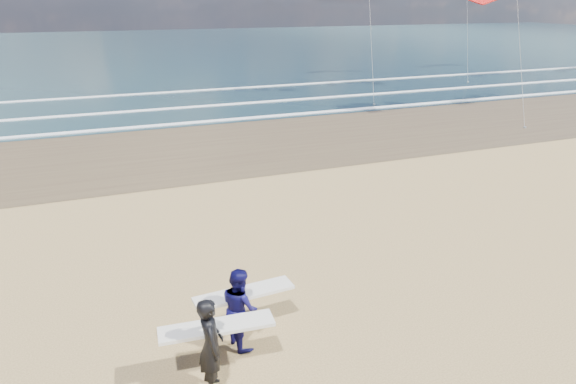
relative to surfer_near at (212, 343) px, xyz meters
name	(u,v)px	position (x,y,z in m)	size (l,w,h in m)	color
wet_sand_strip	(459,119)	(19.51, 17.39, -0.99)	(220.00, 12.00, 0.01)	brown
ocean	(230,47)	(19.51, 71.39, -0.99)	(220.00, 100.00, 0.02)	#182E36
foam_breakers	(376,92)	(19.51, 27.49, -0.94)	(220.00, 11.70, 0.05)	white
surfer_near	(212,343)	(0.00, 0.00, 0.00)	(2.23, 1.08, 1.96)	black
surfer_far	(240,306)	(0.87, 1.12, -0.09)	(2.23, 1.18, 1.80)	#0E0C47
kite_0	(517,3)	(22.18, 16.80, 5.73)	(6.93, 4.86, 11.41)	slate
kite_1	(369,2)	(17.52, 25.71, 5.74)	(6.20, 4.78, 11.94)	slate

